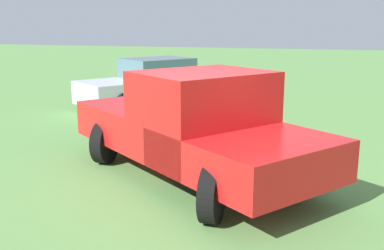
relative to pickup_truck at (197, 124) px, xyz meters
The scene contains 3 objects.
ground_plane 0.96m from the pickup_truck, 68.06° to the left, with size 80.00×80.00×0.00m, color #5B8C47.
pickup_truck is the anchor object (origin of this frame).
sedan_near 6.98m from the pickup_truck, 152.25° to the right, with size 4.74×4.03×1.48m.
Camera 1 is at (6.77, 1.85, 2.55)m, focal length 41.77 mm.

